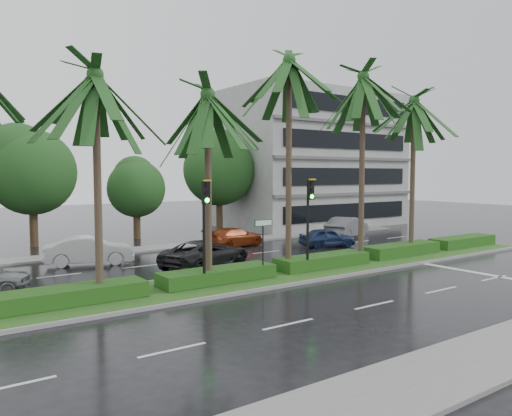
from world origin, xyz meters
TOP-DOWN VIEW (x-y plane):
  - ground at (0.00, 0.00)m, footprint 120.00×120.00m
  - far_sidewalk at (0.00, 12.00)m, footprint 40.00×2.00m
  - median at (0.00, 1.00)m, footprint 36.00×4.00m
  - hedge at (0.00, 1.00)m, footprint 35.20×1.40m
  - lane_markings at (3.04, -0.43)m, footprint 34.00×13.06m
  - palm_row at (-1.25, 1.02)m, footprint 26.30×4.20m
  - signal_median_left at (-4.00, 0.30)m, footprint 0.34×0.42m
  - signal_median_right at (1.50, 0.30)m, footprint 0.34×0.42m
  - street_sign at (-1.00, 0.48)m, footprint 0.95×0.09m
  - bg_trees at (0.43, 17.59)m, footprint 32.95×5.77m
  - building at (17.00, 18.00)m, footprint 16.00×10.00m
  - car_white at (-5.97, 9.04)m, footprint 2.88×4.74m
  - car_darkgrey at (-1.47, 4.71)m, footprint 4.05×5.63m
  - car_red at (3.60, 10.01)m, footprint 2.47×4.54m
  - car_blue at (8.50, 6.48)m, footprint 2.50×3.89m
  - car_grey at (13.00, 9.14)m, footprint 3.20×4.93m

SIDE VIEW (x-z plane):
  - ground at x=0.00m, z-range 0.00..0.00m
  - lane_markings at x=3.04m, z-range 0.00..0.01m
  - far_sidewalk at x=0.00m, z-range 0.00..0.12m
  - median at x=0.00m, z-range 0.00..0.16m
  - hedge at x=0.00m, z-range 0.15..0.75m
  - car_blue at x=8.50m, z-range 0.00..1.23m
  - car_red at x=3.60m, z-range 0.00..1.25m
  - car_darkgrey at x=-1.47m, z-range 0.00..1.42m
  - car_white at x=-5.97m, z-range 0.00..1.48m
  - car_grey at x=13.00m, z-range 0.00..1.53m
  - street_sign at x=-1.00m, z-range 0.82..3.42m
  - signal_median_left at x=-4.00m, z-range 0.82..5.18m
  - signal_median_right at x=1.50m, z-range 0.82..5.18m
  - bg_trees at x=0.43m, z-range 0.71..9.04m
  - building at x=17.00m, z-range 0.00..12.00m
  - palm_row at x=-1.25m, z-range 2.95..13.57m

